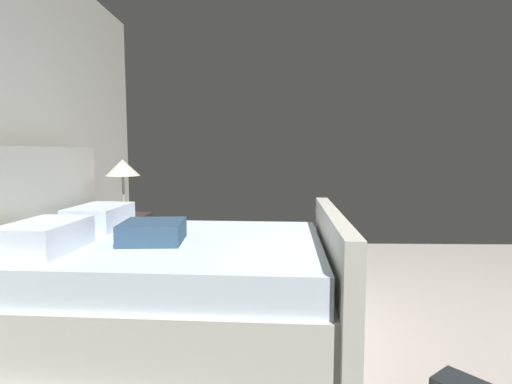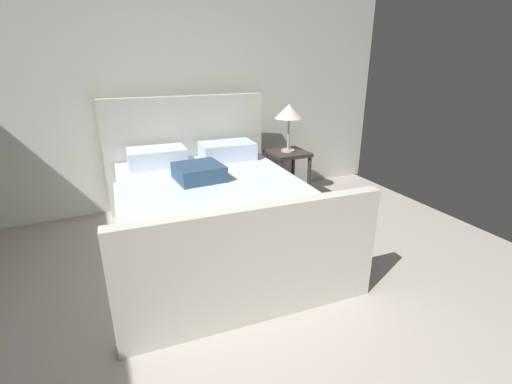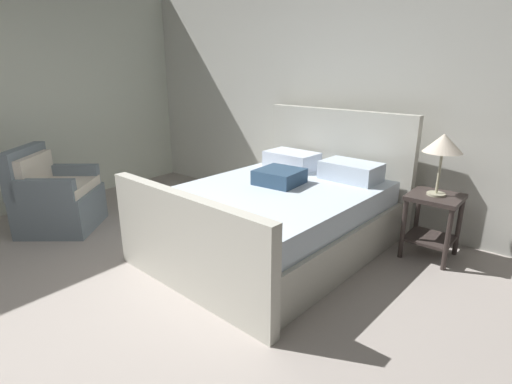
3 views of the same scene
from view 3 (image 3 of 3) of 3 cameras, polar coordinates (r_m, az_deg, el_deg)
The scene contains 6 objects.
ground_plane at distance 3.00m, azimuth -25.01°, elevation -18.78°, with size 5.68×6.31×0.02m, color #A69C95.
wall_back at distance 4.73m, azimuth 10.48°, elevation 14.32°, with size 5.80×0.12×2.88m, color silver.
bed at distance 3.77m, azimuth 3.33°, elevation -3.13°, with size 1.85×2.30×1.26m.
nightstand_right at distance 3.93m, azimuth 24.29°, elevation -3.14°, with size 0.44×0.44×0.60m.
table_lamp_right at distance 3.76m, azimuth 25.54°, elevation 6.20°, with size 0.33×0.33×0.55m.
armchair at distance 4.76m, azimuth -27.18°, elevation -0.76°, with size 1.02×1.02×0.90m.
Camera 3 is at (2.30, -0.91, 1.69)m, focal length 27.54 mm.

